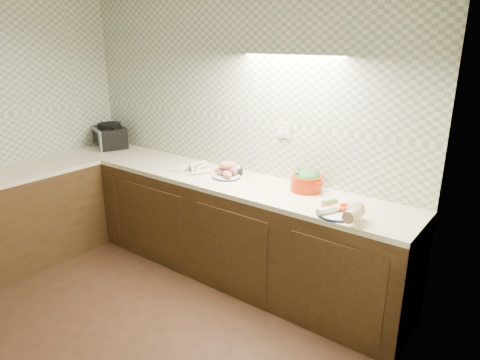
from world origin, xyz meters
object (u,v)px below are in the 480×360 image
Objects in this scene: parsnip_pile at (190,167)px; veg_plate at (346,210)px; dutch_oven at (306,180)px; toaster_oven at (110,136)px; onion_bowl at (235,170)px; sweet_potato_plate at (227,171)px.

parsnip_pile is 0.80× the size of veg_plate.
dutch_oven reaches higher than parsnip_pile.
onion_bowl is at bearing 23.31° from toaster_oven.
toaster_oven is 1.71m from onion_bowl.
onion_bowl is at bearing 20.47° from parsnip_pile.
sweet_potato_plate reaches higher than veg_plate.
onion_bowl is (-0.01, 0.11, -0.02)m from sweet_potato_plate.
sweet_potato_plate reaches higher than onion_bowl.
sweet_potato_plate is 0.78× the size of dutch_oven.
sweet_potato_plate reaches higher than parsnip_pile.
onion_bowl is (0.40, 0.15, 0.01)m from parsnip_pile.
dutch_oven is at bearing 147.14° from veg_plate.
onion_bowl is 0.72m from dutch_oven.
sweet_potato_plate is 1.19m from veg_plate.
parsnip_pile is at bearing 174.45° from veg_plate.
onion_bowl is 0.46× the size of dutch_oven.
dutch_oven is 0.86× the size of veg_plate.
toaster_oven is 1.85× the size of sweet_potato_plate.
sweet_potato_plate is (1.71, -0.06, -0.07)m from toaster_oven.
parsnip_pile is 2.02× the size of onion_bowl.
toaster_oven reaches higher than onion_bowl.
parsnip_pile is (1.31, -0.10, -0.10)m from toaster_oven.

